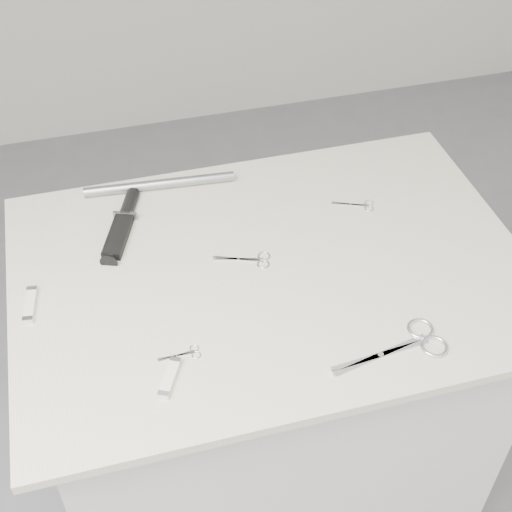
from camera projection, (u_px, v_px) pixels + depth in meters
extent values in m
cube|color=gray|center=(267.00, 499.00, 2.02)|extent=(4.00, 4.00, 0.01)
cube|color=silver|center=(269.00, 406.00, 1.71)|extent=(0.90, 0.60, 0.90)
cube|color=beige|center=(271.00, 270.00, 1.39)|extent=(1.00, 0.70, 0.02)
cube|color=silver|center=(381.00, 355.00, 1.23)|extent=(0.19, 0.06, 0.00)
cylinder|color=silver|center=(381.00, 355.00, 1.23)|extent=(0.01, 0.01, 0.01)
torus|color=silver|center=(420.00, 329.00, 1.27)|extent=(0.05, 0.05, 0.01)
torus|color=silver|center=(434.00, 346.00, 1.24)|extent=(0.05, 0.05, 0.01)
cube|color=silver|center=(238.00, 259.00, 1.40)|extent=(0.10, 0.05, 0.00)
cylinder|color=silver|center=(238.00, 259.00, 1.40)|extent=(0.01, 0.01, 0.00)
torus|color=silver|center=(264.00, 256.00, 1.41)|extent=(0.03, 0.03, 0.00)
torus|color=silver|center=(263.00, 264.00, 1.39)|extent=(0.03, 0.03, 0.00)
cube|color=silver|center=(350.00, 205.00, 1.52)|extent=(0.08, 0.04, 0.00)
cylinder|color=silver|center=(350.00, 204.00, 1.52)|extent=(0.00, 0.00, 0.00)
torus|color=silver|center=(369.00, 203.00, 1.53)|extent=(0.02, 0.02, 0.00)
torus|color=silver|center=(369.00, 209.00, 1.51)|extent=(0.02, 0.02, 0.00)
cube|color=silver|center=(177.00, 356.00, 1.23)|extent=(0.06, 0.01, 0.00)
cylinder|color=silver|center=(177.00, 356.00, 1.22)|extent=(0.00, 0.00, 0.00)
torus|color=silver|center=(194.00, 348.00, 1.24)|extent=(0.02, 0.02, 0.00)
torus|color=silver|center=(196.00, 355.00, 1.23)|extent=(0.02, 0.02, 0.00)
cube|color=black|center=(118.00, 236.00, 1.44)|extent=(0.08, 0.13, 0.01)
cube|color=gray|center=(125.00, 216.00, 1.49)|extent=(0.05, 0.02, 0.02)
cylinder|color=black|center=(129.00, 204.00, 1.51)|extent=(0.05, 0.08, 0.03)
cube|color=white|center=(170.00, 378.00, 1.19)|extent=(0.05, 0.08, 0.01)
cube|color=silver|center=(176.00, 361.00, 1.21)|extent=(0.02, 0.02, 0.01)
cube|color=silver|center=(163.00, 395.00, 1.16)|extent=(0.02, 0.02, 0.01)
cube|color=white|center=(30.00, 305.00, 1.31)|extent=(0.03, 0.09, 0.01)
cube|color=silver|center=(32.00, 290.00, 1.33)|extent=(0.02, 0.01, 0.01)
cube|color=silver|center=(28.00, 320.00, 1.28)|extent=(0.02, 0.01, 0.01)
cylinder|color=gray|center=(160.00, 184.00, 1.56)|extent=(0.33, 0.05, 0.02)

